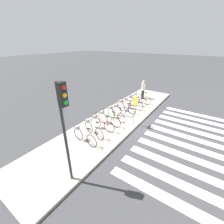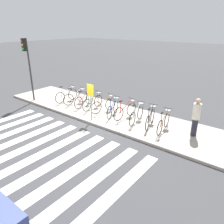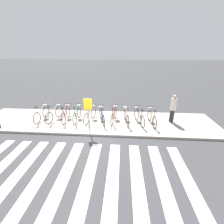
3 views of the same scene
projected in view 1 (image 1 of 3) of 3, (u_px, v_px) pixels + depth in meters
name	position (u px, v px, depth m)	size (l,w,h in m)	color
ground_plane	(138.00, 126.00, 9.92)	(120.00, 120.00, 0.00)	#38383A
sidewalk	(118.00, 118.00, 10.73)	(14.91, 3.27, 0.12)	#9E9389
road_crosswalk	(224.00, 153.00, 7.52)	(8.55, 8.00, 0.01)	silver
parked_bicycle_0	(84.00, 135.00, 7.91)	(0.46, 1.74, 1.07)	black
parked_bicycle_1	(93.00, 128.00, 8.54)	(0.56, 1.70, 1.07)	black
parked_bicycle_2	(101.00, 123.00, 9.09)	(0.46, 1.74, 1.07)	black
parked_bicycle_3	(108.00, 118.00, 9.62)	(0.46, 1.74, 1.07)	black
parked_bicycle_4	(115.00, 114.00, 10.26)	(0.56, 1.70, 1.07)	black
parked_bicycle_5	(122.00, 110.00, 10.73)	(0.65, 1.67, 1.07)	black
parked_bicycle_6	(126.00, 106.00, 11.37)	(0.46, 1.73, 1.07)	black
parked_bicycle_7	(131.00, 104.00, 11.87)	(0.46, 1.72, 1.07)	black
parked_bicycle_8	(136.00, 101.00, 12.45)	(0.59, 1.69, 1.07)	black
parked_bicycle_9	(140.00, 98.00, 12.98)	(0.46, 1.73, 1.07)	black
pedestrian	(143.00, 89.00, 13.92)	(0.34, 0.34, 1.76)	#23232D
traffic_light	(64.00, 117.00, 4.74)	(0.24, 0.40, 3.94)	#2D2D2D
sign_post	(135.00, 106.00, 9.36)	(0.44, 0.07, 1.91)	#99999E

